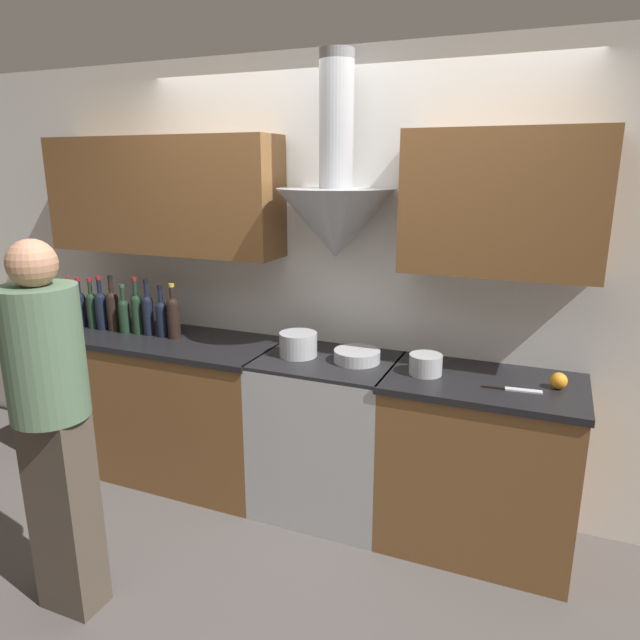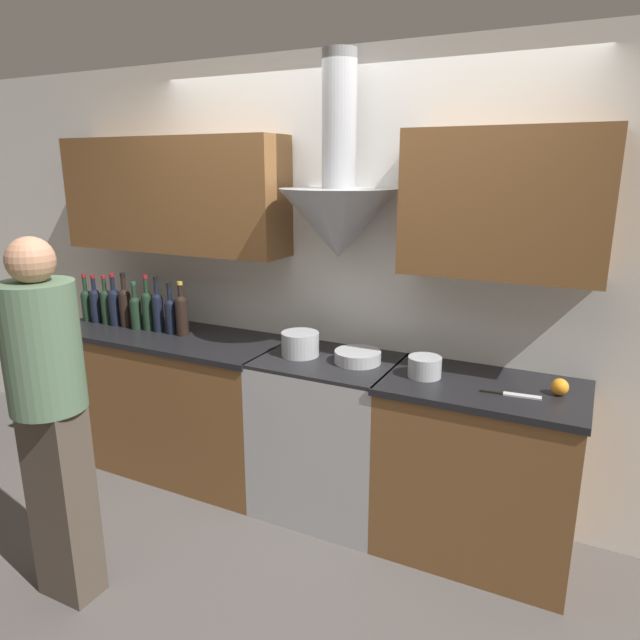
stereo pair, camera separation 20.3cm
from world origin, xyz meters
The scene contains 21 objects.
ground_plane centered at (0.00, 0.00, 0.00)m, with size 12.00×12.00×0.00m, color #4C4744.
wall_back centered at (-0.11, 0.60, 1.48)m, with size 8.40×0.64×2.60m.
counter_left centered at (-1.16, 0.34, 0.47)m, with size 1.59×0.62×0.93m.
counter_right centered at (0.86, 0.34, 0.47)m, with size 0.98×0.62×0.93m.
stove_range centered at (0.00, 0.34, 0.47)m, with size 0.76×0.60×0.93m.
wine_bottle_0 centered at (-1.86, 0.34, 1.06)m, with size 0.07×0.07×0.33m.
wine_bottle_1 centered at (-1.78, 0.34, 1.07)m, with size 0.07×0.07×0.33m.
wine_bottle_2 centered at (-1.68, 0.34, 1.07)m, with size 0.07×0.07×0.33m.
wine_bottle_3 centered at (-1.60, 0.34, 1.07)m, with size 0.08×0.08×0.35m.
wine_bottle_4 centered at (-1.51, 0.35, 1.08)m, with size 0.08×0.08×0.36m.
wine_bottle_5 centered at (-1.40, 0.33, 1.06)m, with size 0.07×0.07×0.32m.
wine_bottle_6 centered at (-1.31, 0.35, 1.08)m, with size 0.07×0.07×0.37m.
wine_bottle_7 centered at (-1.23, 0.35, 1.08)m, with size 0.07×0.07×0.36m.
wine_bottle_8 centered at (-1.12, 0.35, 1.06)m, with size 0.07×0.07×0.33m.
wine_bottle_9 centered at (-1.03, 0.35, 1.08)m, with size 0.08×0.08×0.35m.
stock_pot centered at (-0.17, 0.33, 1.00)m, with size 0.21×0.21×0.14m.
mixing_bowl centered at (0.17, 0.36, 0.97)m, with size 0.26×0.26×0.07m.
orange_fruit centered at (1.20, 0.36, 0.97)m, with size 0.08×0.08×0.08m.
saucepan centered at (0.56, 0.32, 0.99)m, with size 0.17×0.17×0.11m.
chefs_knife centered at (1.00, 0.26, 0.94)m, with size 0.28×0.06×0.01m.
person_foreground_left centered at (-0.79, -0.84, 0.95)m, with size 0.32×0.32×1.70m.
Camera 1 is at (1.12, -2.46, 1.97)m, focal length 32.00 mm.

